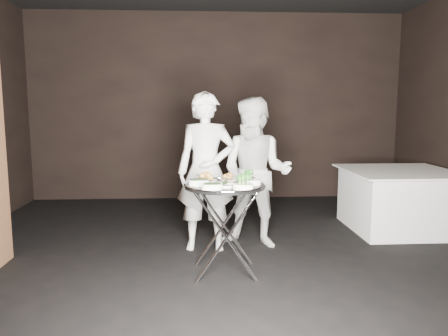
{
  "coord_description": "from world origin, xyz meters",
  "views": [
    {
      "loc": [
        -0.3,
        -3.65,
        1.51
      ],
      "look_at": [
        -0.07,
        0.3,
        0.95
      ],
      "focal_mm": 35.0,
      "sensor_mm": 36.0,
      "label": 1
    }
  ],
  "objects": [
    {
      "name": "dining_table",
      "position": [
        2.15,
        1.47,
        0.37
      ],
      "size": [
        1.3,
        1.3,
        0.74
      ],
      "rotation": [
        0.0,
        0.0,
        0.0
      ],
      "color": "white",
      "rests_on": "floor"
    },
    {
      "name": "asparagus_plate_a",
      "position": [
        -0.07,
        0.16,
        0.84
      ],
      "size": [
        0.18,
        0.13,
        0.03
      ],
      "rotation": [
        0.0,
        0.0,
        -0.28
      ],
      "color": "white",
      "rests_on": "serving_tray"
    },
    {
      "name": "spinach_bowl_a",
      "position": [
        -0.3,
        0.1,
        0.86
      ],
      "size": [
        0.21,
        0.16,
        0.08
      ],
      "rotation": [
        0.0,
        0.0,
        0.21
      ],
      "color": "white",
      "rests_on": "serving_tray"
    },
    {
      "name": "tray_stand",
      "position": [
        -0.07,
        0.15,
        0.45
      ],
      "size": [
        0.55,
        0.47,
        0.81
      ],
      "rotation": [
        0.0,
        0.0,
        0.14
      ],
      "color": "silver",
      "rests_on": "floor"
    },
    {
      "name": "asparagus_plate_b",
      "position": [
        -0.1,
        0.01,
        0.84
      ],
      "size": [
        0.2,
        0.17,
        0.04
      ],
      "rotation": [
        0.0,
        0.0,
        -0.46
      ],
      "color": "white",
      "rests_on": "serving_tray"
    },
    {
      "name": "waiter_left",
      "position": [
        -0.23,
        0.88,
        0.83
      ],
      "size": [
        0.63,
        0.44,
        1.67
      ],
      "primitive_type": "imported",
      "rotation": [
        0.0,
        0.0,
        -0.07
      ],
      "color": "silver",
      "rests_on": "floor"
    },
    {
      "name": "potato_plate_a",
      "position": [
        -0.24,
        0.29,
        0.86
      ],
      "size": [
        0.21,
        0.21,
        0.07
      ],
      "rotation": [
        0.0,
        0.0,
        0.33
      ],
      "color": "beige",
      "rests_on": "serving_tray"
    },
    {
      "name": "floor",
      "position": [
        0.0,
        0.0,
        -0.03
      ],
      "size": [
        6.0,
        7.0,
        0.05
      ],
      "primitive_type": "cube",
      "color": "black",
      "rests_on": "ground"
    },
    {
      "name": "broccoli_bowl_a",
      "position": [
        0.15,
        0.1,
        0.86
      ],
      "size": [
        0.2,
        0.16,
        0.08
      ],
      "rotation": [
        0.0,
        0.0,
        0.11
      ],
      "color": "white",
      "rests_on": "serving_tray"
    },
    {
      "name": "serving_tray",
      "position": [
        -0.07,
        0.15,
        0.82
      ],
      "size": [
        0.73,
        0.73,
        0.04
      ],
      "color": "black",
      "rests_on": "tray_stand"
    },
    {
      "name": "spinach_bowl_b",
      "position": [
        -0.19,
        -0.1,
        0.86
      ],
      "size": [
        0.18,
        0.12,
        0.07
      ],
      "rotation": [
        0.0,
        0.0,
        0.03
      ],
      "color": "white",
      "rests_on": "serving_tray"
    },
    {
      "name": "potato_plate_b",
      "position": [
        -0.02,
        0.37,
        0.85
      ],
      "size": [
        0.18,
        0.18,
        0.07
      ],
      "rotation": [
        0.0,
        0.0,
        -0.28
      ],
      "color": "beige",
      "rests_on": "serving_tray"
    },
    {
      "name": "greens_bowl",
      "position": [
        0.14,
        0.27,
        0.85
      ],
      "size": [
        0.11,
        0.11,
        0.06
      ],
      "rotation": [
        0.0,
        0.0,
        -0.35
      ],
      "color": "white",
      "rests_on": "serving_tray"
    },
    {
      "name": "waiter_right",
      "position": [
        0.31,
        0.93,
        0.8
      ],
      "size": [
        0.95,
        0.86,
        1.61
      ],
      "primitive_type": "imported",
      "rotation": [
        0.0,
        0.0,
        -0.38
      ],
      "color": "silver",
      "rests_on": "floor"
    },
    {
      "name": "serving_utensils",
      "position": [
        -0.06,
        0.22,
        0.88
      ],
      "size": [
        0.59,
        0.45,
        0.01
      ],
      "color": "silver",
      "rests_on": "serving_tray"
    },
    {
      "name": "broccoli_bowl_b",
      "position": [
        0.06,
        -0.09,
        0.86
      ],
      "size": [
        0.19,
        0.15,
        0.07
      ],
      "rotation": [
        0.0,
        0.0,
        -0.15
      ],
      "color": "white",
      "rests_on": "serving_tray"
    },
    {
      "name": "wall_back",
      "position": [
        0.0,
        3.52,
        1.5
      ],
      "size": [
        6.0,
        0.05,
        3.0
      ],
      "primitive_type": "cube",
      "color": "black",
      "rests_on": "floor"
    }
  ]
}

